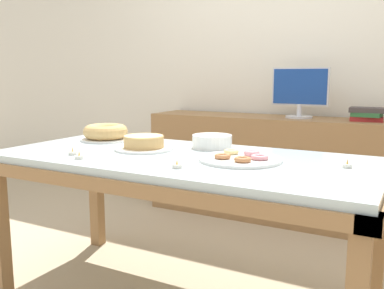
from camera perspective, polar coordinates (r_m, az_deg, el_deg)
The scene contains 14 objects.
wall_back at distance 3.66m, azimuth 12.64°, elevation 11.62°, with size 8.00×0.10×2.60m, color silver.
dining_table at distance 2.08m, azimuth -1.44°, elevation -3.80°, with size 1.86×0.87×0.75m.
sideboard at distance 3.45m, azimuth 10.76°, elevation -3.09°, with size 2.01×0.44×0.81m.
computer_monitor at distance 3.32m, azimuth 14.18°, elevation 6.70°, with size 0.42×0.20×0.38m.
book_stack at distance 3.25m, azimuth 22.29°, elevation 3.78°, with size 0.24×0.18×0.10m.
cake_chocolate_round at distance 2.22m, azimuth -6.43°, elevation 0.12°, with size 0.30×0.30×0.07m.
cake_golden_bundt at distance 2.58m, azimuth -11.44°, elevation 1.54°, with size 0.29×0.29×0.09m.
pastry_platter at distance 1.94m, azimuth 6.55°, elevation -1.85°, with size 0.38×0.38×0.04m.
plate_stack at distance 2.26m, azimuth 2.69°, elevation 0.41°, with size 0.21×0.21×0.07m.
tealight_near_front at distance 2.77m, azimuth -13.57°, elevation 1.27°, with size 0.04×0.04×0.04m.
tealight_near_cakes at distance 1.77m, azimuth -2.02°, elevation -2.85°, with size 0.04×0.04×0.04m.
tealight_centre at distance 2.15m, azimuth -15.63°, elevation -1.07°, with size 0.04×0.04×0.04m.
tealight_right_edge at distance 2.03m, azimuth -14.80°, elevation -1.60°, with size 0.04×0.04×0.04m.
tealight_left_edge at distance 1.90m, azimuth 19.99°, elevation -2.63°, with size 0.04×0.04×0.04m.
Camera 1 is at (1.01, -1.75, 1.13)m, focal length 40.00 mm.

